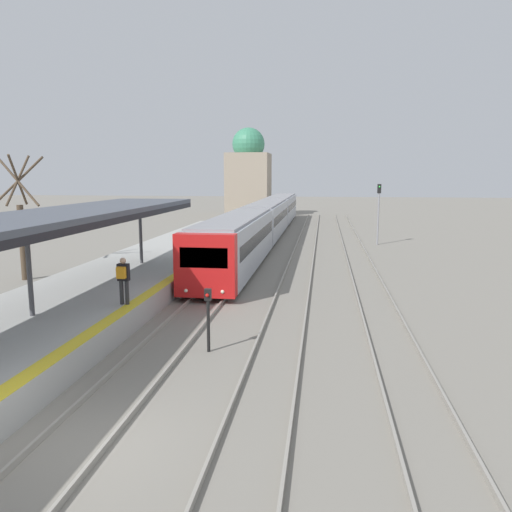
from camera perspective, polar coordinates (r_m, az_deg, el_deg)
The scene contains 11 objects.
ground_plane at distance 11.28m, azimuth -20.31°, elevation -19.78°, with size 240.00×240.00×0.00m, color gray.
track_platform_line at distance 11.25m, azimuth -20.33°, elevation -19.44°, with size 1.51×120.00×0.15m.
track_middle_line at distance 10.21m, azimuth -0.88°, elevation -21.97°, with size 1.51×120.00×0.15m.
track_right_line at distance 10.37m, azimuth 20.68°, elevation -22.06°, with size 1.51×120.00×0.15m.
platform_canopy at distance 17.25m, azimuth -24.72°, elevation 3.70°, with size 4.00×24.63×3.21m.
person_on_platform at distance 17.99m, azimuth -14.94°, elevation -2.34°, with size 0.40×0.40×1.66m.
train_near at distance 43.01m, azimuth 1.18°, elevation 4.32°, with size 2.63×45.35×3.07m.
signal_post_near at distance 15.31m, azimuth -5.49°, elevation -6.53°, with size 0.20×0.21×1.98m.
signal_mast_far at distance 39.92m, azimuth 13.83°, elevation 5.52°, with size 0.28×0.29×4.71m.
distant_domed_building at distance 67.48m, azimuth -0.85°, elevation 9.22°, with size 5.60×5.60×11.61m.
bare_tree_background at distance 28.21m, azimuth -25.27°, elevation 3.47°, with size 2.92×1.82×6.39m.
Camera 1 is at (4.89, -8.64, 5.36)m, focal length 35.00 mm.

